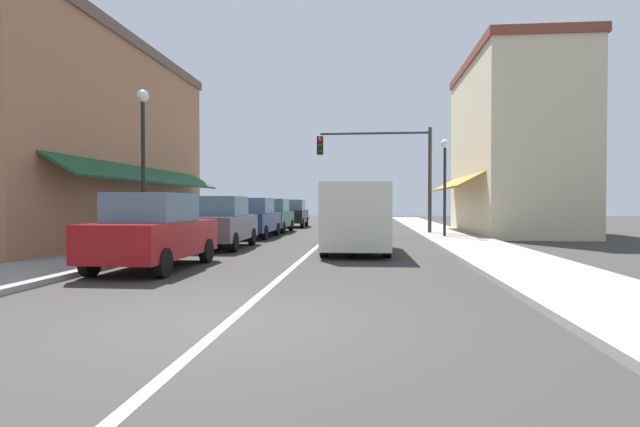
{
  "coord_description": "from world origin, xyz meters",
  "views": [
    {
      "loc": [
        1.79,
        -6.29,
        1.53
      ],
      "look_at": [
        0.01,
        12.53,
        1.16
      ],
      "focal_mm": 28.45,
      "sensor_mm": 36.0,
      "label": 1
    }
  ],
  "objects_px": {
    "parked_car_third_left": "(253,218)",
    "street_lamp_right_mid": "(445,171)",
    "street_lamp_left_near": "(143,144)",
    "parked_car_distant_left": "(292,214)",
    "parked_car_far_left": "(272,216)",
    "parked_car_second_left": "(221,223)",
    "parked_car_nearest_left": "(154,232)",
    "van_in_lane": "(356,216)",
    "traffic_signal_mast_arm": "(388,161)"
  },
  "relations": [
    {
      "from": "parked_car_distant_left",
      "to": "street_lamp_left_near",
      "type": "distance_m",
      "value": 18.04
    },
    {
      "from": "parked_car_third_left",
      "to": "parked_car_far_left",
      "type": "relative_size",
      "value": 1.0
    },
    {
      "from": "parked_car_third_left",
      "to": "street_lamp_right_mid",
      "type": "relative_size",
      "value": 0.96
    },
    {
      "from": "parked_car_second_left",
      "to": "parked_car_third_left",
      "type": "relative_size",
      "value": 1.0
    },
    {
      "from": "street_lamp_left_near",
      "to": "street_lamp_right_mid",
      "type": "xyz_separation_m",
      "value": [
        9.99,
        7.66,
        -0.37
      ]
    },
    {
      "from": "parked_car_second_left",
      "to": "street_lamp_left_near",
      "type": "bearing_deg",
      "value": -127.34
    },
    {
      "from": "parked_car_far_left",
      "to": "traffic_signal_mast_arm",
      "type": "xyz_separation_m",
      "value": [
        6.01,
        -1.38,
        2.75
      ]
    },
    {
      "from": "parked_car_third_left",
      "to": "parked_car_far_left",
      "type": "height_order",
      "value": "same"
    },
    {
      "from": "parked_car_far_left",
      "to": "street_lamp_right_mid",
      "type": "height_order",
      "value": "street_lamp_right_mid"
    },
    {
      "from": "parked_car_far_left",
      "to": "parked_car_nearest_left",
      "type": "bearing_deg",
      "value": -89.43
    },
    {
      "from": "parked_car_distant_left",
      "to": "street_lamp_right_mid",
      "type": "bearing_deg",
      "value": -52.44
    },
    {
      "from": "parked_car_nearest_left",
      "to": "traffic_signal_mast_arm",
      "type": "height_order",
      "value": "traffic_signal_mast_arm"
    },
    {
      "from": "parked_car_nearest_left",
      "to": "parked_car_far_left",
      "type": "relative_size",
      "value": 1.0
    },
    {
      "from": "parked_car_nearest_left",
      "to": "van_in_lane",
      "type": "bearing_deg",
      "value": 46.04
    },
    {
      "from": "traffic_signal_mast_arm",
      "to": "street_lamp_right_mid",
      "type": "relative_size",
      "value": 1.31
    },
    {
      "from": "parked_car_distant_left",
      "to": "street_lamp_left_near",
      "type": "xyz_separation_m",
      "value": [
        -1.82,
        -17.78,
        2.42
      ]
    },
    {
      "from": "parked_car_second_left",
      "to": "street_lamp_left_near",
      "type": "height_order",
      "value": "street_lamp_left_near"
    },
    {
      "from": "parked_car_second_left",
      "to": "traffic_signal_mast_arm",
      "type": "xyz_separation_m",
      "value": [
        5.98,
        8.17,
        2.75
      ]
    },
    {
      "from": "parked_car_far_left",
      "to": "street_lamp_left_near",
      "type": "relative_size",
      "value": 0.84
    },
    {
      "from": "parked_car_second_left",
      "to": "street_lamp_right_mid",
      "type": "relative_size",
      "value": 0.96
    },
    {
      "from": "parked_car_distant_left",
      "to": "street_lamp_left_near",
      "type": "relative_size",
      "value": 0.84
    },
    {
      "from": "parked_car_distant_left",
      "to": "van_in_lane",
      "type": "xyz_separation_m",
      "value": [
        4.48,
        -16.41,
        0.27
      ]
    },
    {
      "from": "parked_car_second_left",
      "to": "street_lamp_left_near",
      "type": "xyz_separation_m",
      "value": [
        -1.68,
        -2.28,
        2.42
      ]
    },
    {
      "from": "street_lamp_left_near",
      "to": "parked_car_second_left",
      "type": "bearing_deg",
      "value": 53.53
    },
    {
      "from": "parked_car_second_left",
      "to": "street_lamp_right_mid",
      "type": "height_order",
      "value": "street_lamp_right_mid"
    },
    {
      "from": "parked_car_third_left",
      "to": "street_lamp_left_near",
      "type": "bearing_deg",
      "value": -101.57
    },
    {
      "from": "parked_car_distant_left",
      "to": "street_lamp_left_near",
      "type": "height_order",
      "value": "street_lamp_left_near"
    },
    {
      "from": "street_lamp_left_near",
      "to": "street_lamp_right_mid",
      "type": "distance_m",
      "value": 12.59
    },
    {
      "from": "parked_car_second_left",
      "to": "van_in_lane",
      "type": "bearing_deg",
      "value": -11.93
    },
    {
      "from": "van_in_lane",
      "to": "street_lamp_right_mid",
      "type": "distance_m",
      "value": 7.5
    },
    {
      "from": "parked_car_second_left",
      "to": "parked_car_far_left",
      "type": "height_order",
      "value": "same"
    },
    {
      "from": "parked_car_second_left",
      "to": "street_lamp_right_mid",
      "type": "bearing_deg",
      "value": 32.08
    },
    {
      "from": "parked_car_third_left",
      "to": "traffic_signal_mast_arm",
      "type": "xyz_separation_m",
      "value": [
        6.03,
        2.94,
        2.75
      ]
    },
    {
      "from": "van_in_lane",
      "to": "parked_car_nearest_left",
      "type": "bearing_deg",
      "value": -135.85
    },
    {
      "from": "parked_car_third_left",
      "to": "traffic_signal_mast_arm",
      "type": "bearing_deg",
      "value": 26.65
    },
    {
      "from": "parked_car_nearest_left",
      "to": "parked_car_distant_left",
      "type": "relative_size",
      "value": 1.0
    },
    {
      "from": "parked_car_far_left",
      "to": "traffic_signal_mast_arm",
      "type": "height_order",
      "value": "traffic_signal_mast_arm"
    },
    {
      "from": "parked_car_distant_left",
      "to": "van_in_lane",
      "type": "relative_size",
      "value": 0.79
    },
    {
      "from": "street_lamp_left_near",
      "to": "van_in_lane",
      "type": "bearing_deg",
      "value": 12.29
    },
    {
      "from": "traffic_signal_mast_arm",
      "to": "street_lamp_left_near",
      "type": "height_order",
      "value": "traffic_signal_mast_arm"
    },
    {
      "from": "van_in_lane",
      "to": "traffic_signal_mast_arm",
      "type": "height_order",
      "value": "traffic_signal_mast_arm"
    },
    {
      "from": "van_in_lane",
      "to": "parked_car_far_left",
      "type": "bearing_deg",
      "value": 112.82
    },
    {
      "from": "traffic_signal_mast_arm",
      "to": "street_lamp_right_mid",
      "type": "xyz_separation_m",
      "value": [
        2.33,
        -2.79,
        -0.7
      ]
    },
    {
      "from": "parked_car_second_left",
      "to": "street_lamp_left_near",
      "type": "relative_size",
      "value": 0.84
    },
    {
      "from": "parked_car_nearest_left",
      "to": "parked_car_far_left",
      "type": "bearing_deg",
      "value": 91.03
    },
    {
      "from": "street_lamp_left_near",
      "to": "traffic_signal_mast_arm",
      "type": "bearing_deg",
      "value": 53.75
    },
    {
      "from": "parked_car_nearest_left",
      "to": "van_in_lane",
      "type": "xyz_separation_m",
      "value": [
        4.57,
        4.62,
        0.27
      ]
    },
    {
      "from": "street_lamp_left_near",
      "to": "street_lamp_right_mid",
      "type": "bearing_deg",
      "value": 37.49
    },
    {
      "from": "parked_car_third_left",
      "to": "parked_car_second_left",
      "type": "bearing_deg",
      "value": -88.73
    },
    {
      "from": "parked_car_distant_left",
      "to": "traffic_signal_mast_arm",
      "type": "bearing_deg",
      "value": -52.8
    }
  ]
}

